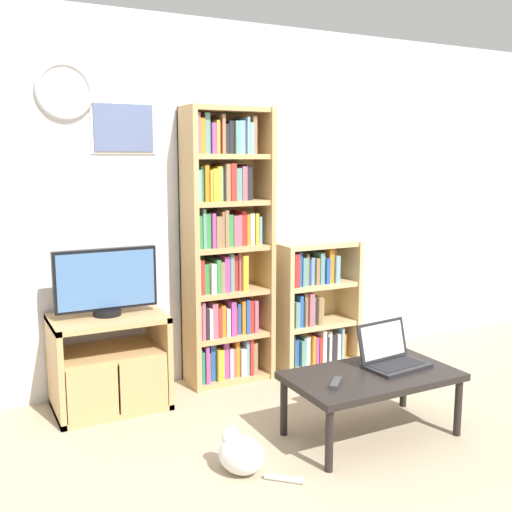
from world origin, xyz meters
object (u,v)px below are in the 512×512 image
bookshelf_tall (224,250)px  laptop (391,355)px  cat (240,453)px  bookshelf_short (311,307)px  remote_near_laptop (336,383)px  coffee_table (372,380)px  tv_stand (110,362)px  television (106,282)px

bookshelf_tall → laptop: bearing=-64.0°
laptop → cat: laptop is taller
laptop → cat: (-1.06, -0.09, -0.34)m
bookshelf_tall → cat: 1.61m
bookshelf_tall → bookshelf_short: 0.90m
laptop → remote_near_laptop: laptop is taller
laptop → bookshelf_tall: bearing=109.8°
bookshelf_tall → coffee_table: bearing=-72.4°
tv_stand → coffee_table: bearing=-40.9°
television → bookshelf_short: television is taller
television → laptop: 1.85m
bookshelf_short → coffee_table: size_ratio=0.99×
tv_stand → remote_near_laptop: tv_stand is taller
television → bookshelf_tall: bearing=7.2°
tv_stand → television: (0.00, 0.02, 0.53)m
tv_stand → television: television is taller
laptop → coffee_table: bearing=-168.7°
tv_stand → laptop: bearing=-35.7°
tv_stand → cat: bearing=-70.7°
bookshelf_short → cat: size_ratio=2.36×
tv_stand → bookshelf_tall: bearing=8.6°
television → remote_near_laptop: size_ratio=4.53×
bookshelf_short → laptop: 1.18m
bookshelf_tall → remote_near_laptop: size_ratio=13.67×
laptop → cat: size_ratio=0.98×
bookshelf_short → coffee_table: bearing=-106.1°
bookshelf_short → cat: (-1.23, -1.26, -0.37)m
laptop → bookshelf_short: bearing=75.5°
tv_stand → remote_near_laptop: (0.98, -1.16, 0.08)m
tv_stand → television: bearing=83.3°
television → bookshelf_short: (1.63, 0.10, -0.37)m
tv_stand → bookshelf_tall: (0.88, 0.13, 0.66)m
remote_near_laptop → cat: size_ratio=0.35×
bookshelf_short → laptop: size_ratio=2.42×
remote_near_laptop → coffee_table: bearing=-123.9°
tv_stand → cat: 1.22m
bookshelf_short → remote_near_laptop: bearing=-116.8°
television → remote_near_laptop: television is taller
coffee_table → bookshelf_short: bearing=73.9°
cat → bookshelf_tall: bearing=43.0°
bookshelf_tall → cat: (-0.48, -1.27, -0.87)m
bookshelf_short → television: bearing=-176.4°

